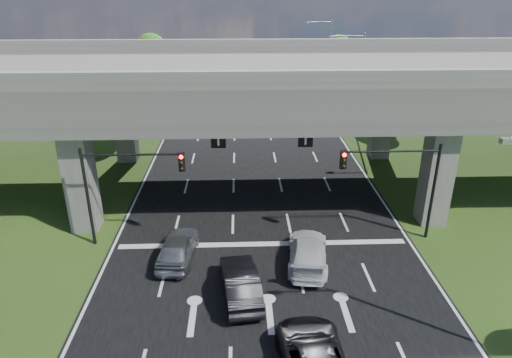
{
  "coord_description": "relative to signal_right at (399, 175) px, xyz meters",
  "views": [
    {
      "loc": [
        -1.28,
        -19.76,
        14.36
      ],
      "look_at": [
        -0.28,
        6.93,
        2.76
      ],
      "focal_mm": 32.0,
      "sensor_mm": 36.0,
      "label": 1
    }
  ],
  "objects": [
    {
      "name": "ground",
      "position": [
        -7.82,
        -3.94,
        -4.19
      ],
      "size": [
        160.0,
        160.0,
        0.0
      ],
      "primitive_type": "plane",
      "color": "#294315",
      "rests_on": "ground"
    },
    {
      "name": "streetlight_beyond",
      "position": [
        2.27,
        36.06,
        1.66
      ],
      "size": [
        3.38,
        0.25,
        10.0
      ],
      "color": "gray",
      "rests_on": "ground"
    },
    {
      "name": "signal_left",
      "position": [
        -15.65,
        0.0,
        0.0
      ],
      "size": [
        5.76,
        0.54,
        6.0
      ],
      "color": "black",
      "rests_on": "ground"
    },
    {
      "name": "overpass",
      "position": [
        -7.82,
        8.06,
        3.73
      ],
      "size": [
        80.0,
        15.0,
        10.0
      ],
      "color": "#3C3A37",
      "rests_on": "ground"
    },
    {
      "name": "tree_left_near",
      "position": [
        -21.78,
        22.06,
        0.63
      ],
      "size": [
        4.5,
        4.5,
        7.8
      ],
      "color": "black",
      "rests_on": "ground"
    },
    {
      "name": "signal_right",
      "position": [
        0.0,
        0.0,
        0.0
      ],
      "size": [
        5.76,
        0.54,
        6.0
      ],
      "color": "black",
      "rests_on": "ground"
    },
    {
      "name": "warehouse",
      "position": [
        -33.82,
        31.06,
        -2.19
      ],
      "size": [
        20.0,
        10.0,
        4.0
      ],
      "primitive_type": "cube",
      "color": "#9E9E99",
      "rests_on": "ground"
    },
    {
      "name": "tree_left_mid",
      "position": [
        -24.78,
        30.06,
        -0.01
      ],
      "size": [
        3.91,
        3.9,
        6.76
      ],
      "color": "black",
      "rests_on": "ground"
    },
    {
      "name": "tree_right_far",
      "position": [
        4.22,
        40.06,
        0.63
      ],
      "size": [
        4.5,
        4.5,
        7.8
      ],
      "color": "black",
      "rests_on": "ground"
    },
    {
      "name": "streetlight_far",
      "position": [
        2.27,
        20.06,
        1.66
      ],
      "size": [
        3.38,
        0.25,
        10.0
      ],
      "color": "gray",
      "rests_on": "ground"
    },
    {
      "name": "car_dark",
      "position": [
        -9.17,
        -5.24,
        -3.37
      ],
      "size": [
        2.24,
        4.95,
        1.57
      ],
      "primitive_type": "imported",
      "rotation": [
        0.0,
        0.0,
        3.26
      ],
      "color": "black",
      "rests_on": "road"
    },
    {
      "name": "car_silver",
      "position": [
        -12.64,
        -1.88,
        -3.38
      ],
      "size": [
        2.22,
        4.7,
        1.56
      ],
      "primitive_type": "imported",
      "rotation": [
        0.0,
        0.0,
        3.06
      ],
      "color": "#97999E",
      "rests_on": "road"
    },
    {
      "name": "tree_right_near",
      "position": [
        5.22,
        24.06,
        0.31
      ],
      "size": [
        4.2,
        4.2,
        7.28
      ],
      "color": "black",
      "rests_on": "ground"
    },
    {
      "name": "tree_right_mid",
      "position": [
        8.22,
        32.06,
        -0.01
      ],
      "size": [
        3.91,
        3.9,
        6.76
      ],
      "color": "black",
      "rests_on": "ground"
    },
    {
      "name": "car_white",
      "position": [
        -5.47,
        -2.55,
        -3.41
      ],
      "size": [
        2.78,
        5.37,
        1.49
      ],
      "primitive_type": "imported",
      "rotation": [
        0.0,
        0.0,
        3.0
      ],
      "color": "silver",
      "rests_on": "road"
    },
    {
      "name": "tree_left_far",
      "position": [
        -20.78,
        38.06,
        0.95
      ],
      "size": [
        4.8,
        4.8,
        8.32
      ],
      "color": "black",
      "rests_on": "ground"
    },
    {
      "name": "road",
      "position": [
        -7.82,
        6.06,
        -4.17
      ],
      "size": [
        18.0,
        120.0,
        0.03
      ],
      "primitive_type": "cube",
      "color": "black",
      "rests_on": "ground"
    }
  ]
}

